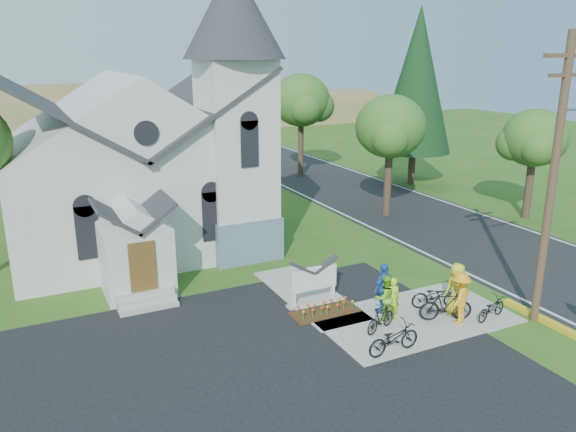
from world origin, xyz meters
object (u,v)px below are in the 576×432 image
cyclist_3 (460,298)px  church_sign (314,279)px  utility_pole (555,173)px  bike_4 (491,308)px  cyclist_0 (392,298)px  bike_2 (436,296)px  bike_1 (381,318)px  bike_0 (394,338)px  cyclist_1 (385,297)px  cyclist_2 (384,288)px  bike_3 (446,305)px  cyclist_4 (456,288)px

cyclist_3 → church_sign: bearing=-68.0°
utility_pole → bike_4: (-1.47, 0.71, -4.94)m
cyclist_0 → bike_4: bearing=174.1°
utility_pole → bike_2: 6.00m
church_sign → bike_1: church_sign is taller
bike_0 → cyclist_3: (3.37, 0.72, 0.43)m
cyclist_0 → bike_1: cyclist_0 is taller
cyclist_0 → bike_2: 2.08m
church_sign → cyclist_3: 5.34m
cyclist_1 → cyclist_3: bearing=149.6°
church_sign → cyclist_2: cyclist_2 is taller
bike_1 → bike_3: bearing=-118.4°
bike_2 → bike_3: 1.03m
cyclist_2 → bike_2: cyclist_2 is taller
bike_1 → bike_4: bike_1 is taller
cyclist_2 → bike_4: 3.88m
utility_pole → bike_2: size_ratio=5.40×
bike_1 → bike_3: 2.56m
cyclist_0 → bike_2: (2.05, 0.02, -0.31)m
church_sign → bike_0: size_ratio=1.14×
cyclist_3 → bike_3: 0.59m
cyclist_1 → bike_2: 2.32m
bike_1 → cyclist_3: 2.99m
cyclist_4 → bike_0: bearing=24.9°
cyclist_1 → utility_pole: bearing=155.0°
cyclist_0 → bike_4: 3.62m
bike_1 → bike_4: 4.22m
church_sign → cyclist_3: (3.87, -3.68, -0.04)m
bike_0 → bike_4: size_ratio=1.24×
bike_3 → cyclist_4: (0.74, 0.32, 0.39)m
church_sign → cyclist_4: bearing=-35.5°
utility_pole → bike_2: (-2.66, 2.30, -4.87)m
utility_pole → cyclist_3: utility_pole is taller
cyclist_2 → utility_pole: bearing=129.9°
cyclist_2 → bike_3: size_ratio=1.00×
bike_2 → bike_4: bearing=-121.7°
cyclist_3 → cyclist_0: bearing=-56.3°
church_sign → bike_3: (3.53, -3.36, -0.40)m
bike_4 → cyclist_2: bearing=42.8°
church_sign → cyclist_1: size_ratio=1.31×
cyclist_0 → bike_1: (-0.86, -0.56, -0.34)m
utility_pole → cyclist_2: 7.01m
cyclist_4 → bike_4: cyclist_4 is taller
utility_pole → bike_3: (-3.04, 1.34, -4.78)m
cyclist_3 → bike_4: (1.23, -0.32, -0.52)m
utility_pole → bike_4: size_ratio=6.41×
church_sign → cyclist_1: (1.62, -2.32, -0.13)m
cyclist_1 → cyclist_3: cyclist_3 is taller
cyclist_0 → bike_4: cyclist_0 is taller
cyclist_0 → cyclist_1: 0.26m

